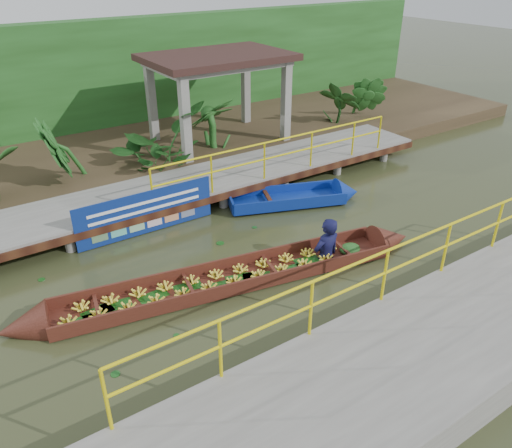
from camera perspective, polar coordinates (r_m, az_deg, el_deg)
ground at (r=10.82m, az=-1.01°, el=-4.64°), size 80.00×80.00×0.00m
land_strip at (r=16.88m, az=-15.10°, el=7.86°), size 30.00×8.00×0.45m
far_dock at (r=13.26m, az=-9.04°, el=3.95°), size 16.00×2.06×1.66m
near_dock at (r=8.82m, az=20.26°, el=-13.20°), size 18.00×2.40×1.73m
pavilion at (r=16.30m, az=-4.42°, el=17.51°), size 4.40×3.00×3.00m
foliage_backdrop at (r=18.70m, az=-18.55°, el=15.06°), size 30.00×0.80×4.00m
vendor_boat at (r=10.22m, az=-0.28°, el=-4.71°), size 8.72×2.44×2.26m
moored_blue_boat at (r=13.57m, az=6.97°, el=3.18°), size 3.65×2.09×0.85m
blue_banner at (r=12.01m, az=-12.42°, el=1.31°), size 3.39×0.04×1.06m
tropical_plants at (r=15.43m, az=-4.80°, el=11.49°), size 14.54×1.54×1.93m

